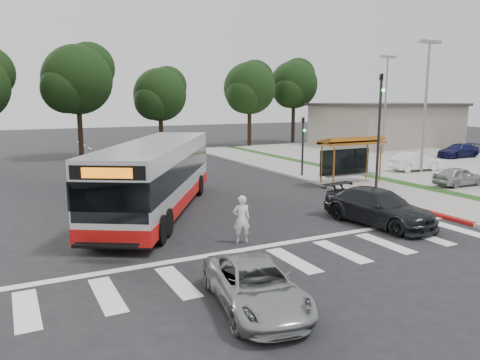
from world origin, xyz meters
TOP-DOWN VIEW (x-y plane):
  - ground at (0.00, 0.00)m, footprint 140.00×140.00m
  - sidewalk_east at (11.00, 8.00)m, footprint 4.00×40.00m
  - curb_east at (9.00, 8.00)m, footprint 0.30×40.00m
  - curb_east_red at (9.00, -2.00)m, footprint 0.32×6.00m
  - parking_lot at (23.00, 10.00)m, footprint 18.00×36.00m
  - commercial_building at (30.00, 22.00)m, footprint 14.00×10.00m
  - building_roof_cap at (30.00, 22.00)m, footprint 14.60×10.60m
  - crosswalk_ladder at (0.00, -5.00)m, footprint 18.00×2.60m
  - bus_shelter at (10.80, 5.10)m, footprint 4.20×1.60m
  - traffic_signal_ne_tall at (9.60, 1.49)m, footprint 0.18×0.37m
  - traffic_signal_ne_short at (9.60, 8.49)m, footprint 0.18×0.37m
  - lot_light_front at (18.00, 6.00)m, footprint 1.90×0.35m
  - lot_light_mid at (24.00, 16.00)m, footprint 1.90×0.35m
  - tree_ne_a at (16.08, 28.06)m, footprint 6.16×5.74m
  - tree_ne_b at (23.08, 30.06)m, footprint 6.16×5.74m
  - tree_north_a at (-1.92, 26.07)m, footprint 6.60×6.15m
  - tree_north_b at (6.07, 28.06)m, footprint 5.72×5.33m
  - transit_bus at (-1.99, 3.41)m, footprint 8.89×12.24m
  - pedestrian at (-0.62, -2.50)m, footprint 0.72×0.55m
  - dark_sedan at (5.67, -2.85)m, footprint 2.78×5.33m
  - silver_suv_south at (-2.80, -7.51)m, footprint 2.62×4.48m
  - parked_car_0 at (15.82, 1.26)m, footprint 3.33×1.36m
  - parked_car_1 at (18.15, 6.67)m, footprint 4.05×1.85m
  - parked_car_3 at (27.50, 10.48)m, footprint 4.13×1.69m

SIDE VIEW (x-z plane):
  - ground at x=0.00m, z-range 0.00..0.00m
  - crosswalk_ladder at x=0.00m, z-range 0.00..0.01m
  - parking_lot at x=23.00m, z-range 0.00..0.10m
  - sidewalk_east at x=11.00m, z-range 0.00..0.12m
  - curb_east at x=9.00m, z-range 0.00..0.15m
  - curb_east_red at x=9.00m, z-range 0.00..0.15m
  - silver_suv_south at x=-2.80m, z-range 0.00..1.17m
  - parked_car_0 at x=15.82m, z-range 0.10..1.23m
  - parked_car_3 at x=27.50m, z-range 0.10..1.30m
  - dark_sedan at x=5.67m, z-range 0.00..1.47m
  - parked_car_1 at x=18.15m, z-range 0.10..1.39m
  - pedestrian at x=-0.62m, z-range 0.00..1.77m
  - transit_bus at x=-1.99m, z-range 0.00..3.27m
  - commercial_building at x=30.00m, z-range 0.00..4.40m
  - bus_shelter at x=10.80m, z-range 0.92..3.78m
  - traffic_signal_ne_short at x=9.60m, z-range 0.48..4.48m
  - traffic_signal_ne_tall at x=9.60m, z-range 0.63..7.13m
  - building_roof_cap at x=30.00m, z-range 4.40..4.70m
  - tree_north_b at x=6.07m, z-range 1.45..9.88m
  - lot_light_front at x=18.00m, z-range 1.40..10.41m
  - lot_light_mid at x=24.00m, z-range 1.40..10.41m
  - tree_ne_a at x=16.08m, z-range 1.74..11.04m
  - tree_ne_b at x=23.08m, z-range 1.91..11.93m
  - tree_north_a at x=-1.92m, z-range 1.84..12.01m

